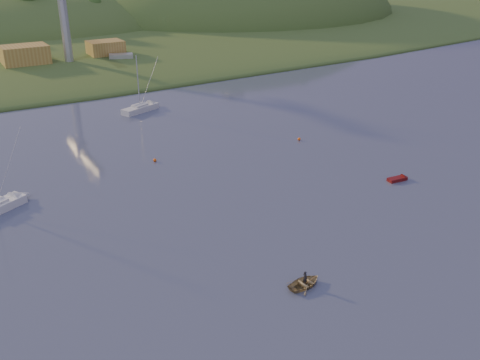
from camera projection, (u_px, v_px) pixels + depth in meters
ground at (454, 353)px, 42.96m from camera, size 500.00×500.00×0.00m
shore_slope at (26, 47)px, 171.74m from camera, size 640.00×150.00×7.00m
hill_center at (29, 27)px, 211.64m from camera, size 140.00×120.00×36.00m
hill_right at (233, 17)px, 240.47m from camera, size 150.00×130.00×60.00m
hillside_trees at (15, 38)px, 187.35m from camera, size 280.00×50.00×32.00m
wharf at (80, 65)px, 140.08m from camera, size 42.00×16.00×2.40m
shed_west at (25, 55)px, 133.21m from camera, size 11.00×8.00×4.80m
shed_east at (106, 48)px, 144.17m from camera, size 9.00×7.00×4.00m
dock_crane at (64, 3)px, 129.38m from camera, size 3.20×28.00×20.30m
sailboat_far at (140, 108)px, 104.78m from camera, size 8.24×5.12×10.99m
canoe at (305, 283)px, 51.24m from camera, size 3.86×2.95×0.75m
paddler at (305, 280)px, 51.10m from camera, size 0.39×0.55×1.42m
red_tender at (401, 178)px, 74.50m from camera, size 3.39×1.44×1.12m
work_vessel at (122, 63)px, 141.68m from camera, size 15.26×9.17×3.70m
buoy_1 at (299, 139)px, 89.46m from camera, size 0.50×0.50×0.50m
buoy_3 at (155, 160)px, 80.73m from camera, size 0.50×0.50×0.50m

